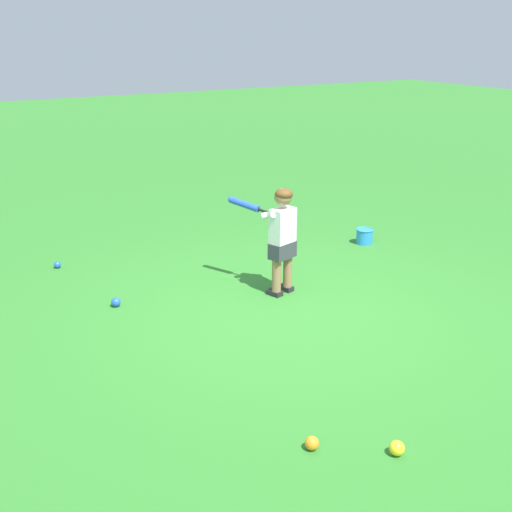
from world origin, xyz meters
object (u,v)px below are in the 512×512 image
object	(u,v)px
play_ball_midfield	(116,302)
play_ball_behind_batter	(312,443)
toy_bucket	(364,236)
play_ball_far_left	(397,448)
play_ball_by_bucket	(57,265)
child_batter	(280,231)

from	to	relation	value
play_ball_midfield	play_ball_behind_batter	bearing A→B (deg)	-173.44
play_ball_behind_batter	toy_bucket	world-z (taller)	toy_bucket
play_ball_behind_batter	toy_bucket	xyz separation A→B (m)	(3.12, -2.96, 0.05)
play_ball_behind_batter	play_ball_far_left	size ratio (longest dim) A/B	0.93
play_ball_midfield	play_ball_by_bucket	xyz separation A→B (m)	(1.35, 0.21, -0.01)
child_batter	play_ball_far_left	world-z (taller)	child_batter
play_ball_midfield	play_ball_by_bucket	world-z (taller)	play_ball_midfield
play_ball_midfield	toy_bucket	size ratio (longest dim) A/B	0.42
play_ball_behind_batter	play_ball_far_left	bearing A→B (deg)	-126.49
play_ball_behind_batter	toy_bucket	distance (m)	4.30
child_batter	play_ball_by_bucket	xyz separation A→B (m)	(1.84, 1.74, -0.61)
toy_bucket	child_batter	bearing A→B (deg)	114.82
toy_bucket	play_ball_far_left	bearing A→B (deg)	143.65
play_ball_far_left	play_ball_midfield	size ratio (longest dim) A/B	1.08
child_batter	play_ball_midfield	size ratio (longest dim) A/B	11.77
play_ball_behind_batter	play_ball_by_bucket	world-z (taller)	play_ball_behind_batter
child_batter	play_ball_behind_batter	world-z (taller)	child_batter
child_batter	toy_bucket	world-z (taller)	child_batter
child_batter	play_ball_midfield	world-z (taller)	child_batter
child_batter	play_ball_midfield	distance (m)	1.72
play_ball_midfield	play_ball_by_bucket	distance (m)	1.37
play_ball_far_left	toy_bucket	bearing A→B (deg)	-36.35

